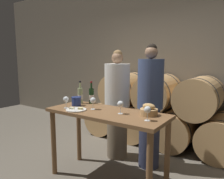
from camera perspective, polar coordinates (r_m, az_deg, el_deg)
stone_wall_back at (r=4.40m, az=14.85°, el=8.95°), size 10.00×0.12×3.20m
barrel_stack at (r=4.02m, az=11.70°, el=-5.63°), size 2.78×0.83×1.24m
tasting_table at (r=2.66m, az=-1.48°, el=-8.80°), size 1.49×0.60×0.90m
person_left at (r=3.32m, az=1.37°, el=-3.97°), size 0.38×0.38×1.64m
person_right at (r=3.05m, az=9.88°, el=-4.30°), size 0.35×0.35×1.72m
wine_bottle_red at (r=3.06m, az=-5.39°, el=-1.61°), size 0.07×0.07×0.31m
wine_bottle_white at (r=3.09m, az=-8.29°, el=-1.54°), size 0.07×0.07×0.32m
blue_crock at (r=2.95m, az=-9.31°, el=-2.94°), size 0.13×0.13×0.12m
bread_basket at (r=2.47m, az=9.57°, el=-5.48°), size 0.20×0.20×0.14m
cheese_plate at (r=2.71m, az=-9.36°, el=-5.18°), size 0.25×0.25×0.04m
wine_glass_far_left at (r=2.82m, az=-11.94°, el=-2.60°), size 0.07×0.07×0.15m
wine_glass_left at (r=2.71m, az=-5.00°, el=-2.91°), size 0.07×0.07×0.15m
wine_glass_center at (r=2.48m, az=2.25°, el=-3.89°), size 0.07×0.07×0.15m
wine_glass_right at (r=2.24m, az=9.26°, el=-5.34°), size 0.07×0.07×0.15m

